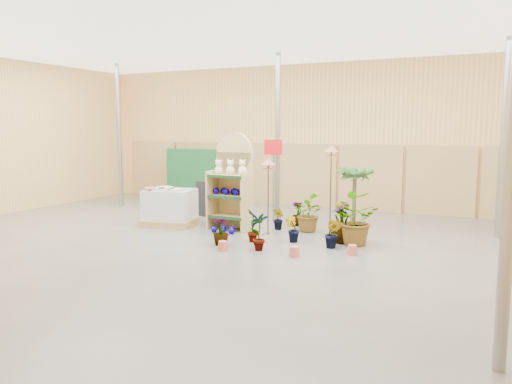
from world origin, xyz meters
TOP-DOWN VIEW (x-y plane):
  - room at (0.00, 0.91)m, footprint 15.20×12.10m
  - display_shelf at (-0.51, 1.85)m, footprint 1.03×0.67m
  - teddy_bears at (-0.49, 1.74)m, footprint 0.88×0.22m
  - gazing_balls_shelf at (-0.51, 1.72)m, footprint 0.88×0.30m
  - gazing_balls_floor at (-0.42, 1.26)m, footprint 0.63×0.39m
  - pallet_stack at (-2.19, 1.52)m, footprint 1.48×1.31m
  - charcoal_planters at (-2.02, 3.15)m, footprint 0.50×0.50m
  - trellis_stock at (-3.80, 5.20)m, footprint 2.00×0.30m
  - offer_sign at (0.10, 2.98)m, footprint 0.50×0.08m
  - bird_table_front at (0.61, 1.50)m, footprint 0.34×0.34m
  - bird_table_right at (1.89, 2.27)m, footprint 0.34×0.34m
  - bird_table_back at (-2.46, 4.80)m, footprint 0.34×0.34m
  - palm at (2.24, 3.12)m, footprint 0.70×0.70m
  - potted_plant_0 at (0.62, 0.68)m, footprint 0.47×0.47m
  - potted_plant_1 at (1.40, 1.05)m, footprint 0.36×0.31m
  - potted_plant_3 at (2.40, 1.45)m, footprint 0.65×0.65m
  - potted_plant_4 at (2.25, 2.03)m, footprint 0.44×0.38m
  - potted_plant_5 at (0.62, 2.14)m, footprint 0.39×0.38m
  - potted_plant_6 at (1.30, 2.27)m, footprint 1.04×1.06m
  - potted_plant_7 at (0.12, 0.12)m, footprint 0.43×0.43m
  - potted_plant_8 at (1.07, 0.05)m, footprint 0.45×0.51m
  - potted_plant_9 at (2.38, 0.87)m, footprint 0.38×0.32m
  - potted_plant_10 at (2.67, 1.38)m, footprint 1.26×1.19m
  - potted_plant_11 at (0.87, 2.87)m, footprint 0.36×0.36m

SIDE VIEW (x-z plane):
  - gazing_balls_floor at x=-0.42m, z-range 0.00..0.15m
  - potted_plant_5 at x=0.62m, z-range 0.00..0.55m
  - potted_plant_1 at x=1.40m, z-range 0.00..0.58m
  - potted_plant_7 at x=0.12m, z-range 0.00..0.61m
  - potted_plant_11 at x=0.87m, z-range 0.00..0.63m
  - potted_plant_9 at x=2.38m, z-range 0.00..0.63m
  - potted_plant_4 at x=2.25m, z-range 0.00..0.70m
  - potted_plant_0 at x=0.62m, z-range 0.00..0.75m
  - potted_plant_8 at x=1.07m, z-range 0.00..0.80m
  - potted_plant_6 at x=1.30m, z-range 0.00..0.89m
  - pallet_stack at x=-2.19m, z-range -0.02..0.94m
  - potted_plant_3 at x=2.40m, z-range 0.00..0.95m
  - charcoal_planters at x=-2.02m, z-range 0.00..1.00m
  - potted_plant_10 at x=2.67m, z-range 0.00..1.09m
  - trellis_stock at x=-3.80m, z-range 0.00..1.80m
  - gazing_balls_shelf at x=-0.51m, z-range 0.86..1.02m
  - display_shelf at x=-0.51m, z-range -0.10..2.30m
  - palm at x=2.24m, z-range 0.57..2.22m
  - teddy_bears at x=-0.49m, z-range 1.33..1.70m
  - offer_sign at x=0.10m, z-range 0.47..2.67m
  - bird_table_front at x=0.61m, z-range 0.77..2.57m
  - bird_table_back at x=-2.46m, z-range 0.83..2.77m
  - bird_table_right at x=1.89m, z-range 0.90..2.99m
  - room at x=0.00m, z-range -0.14..4.56m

